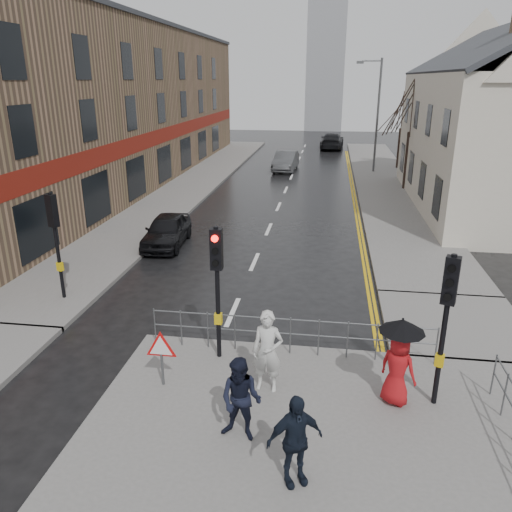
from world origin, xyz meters
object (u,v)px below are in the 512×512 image
(pedestrian_with_umbrella, at_px, (399,357))
(pedestrian_b, at_px, (241,400))
(pedestrian_a, at_px, (267,351))
(car_mid, at_px, (286,161))
(car_parked, at_px, (167,230))
(pedestrian_d, at_px, (295,440))

(pedestrian_with_umbrella, bearing_deg, pedestrian_b, -152.59)
(pedestrian_a, xyz_separation_m, car_mid, (-2.24, 29.16, -0.36))
(pedestrian_with_umbrella, height_order, car_parked, pedestrian_with_umbrella)
(car_parked, bearing_deg, car_mid, 76.71)
(pedestrian_b, bearing_deg, pedestrian_with_umbrella, 37.92)
(car_mid, bearing_deg, pedestrian_a, -81.83)
(pedestrian_b, height_order, pedestrian_d, pedestrian_d)
(pedestrian_a, height_order, pedestrian_with_umbrella, pedestrian_with_umbrella)
(car_parked, height_order, car_mid, car_mid)
(pedestrian_with_umbrella, height_order, pedestrian_d, pedestrian_with_umbrella)
(pedestrian_a, distance_m, pedestrian_b, 1.71)
(pedestrian_a, xyz_separation_m, pedestrian_with_umbrella, (2.79, -0.08, 0.15))
(pedestrian_with_umbrella, height_order, car_mid, pedestrian_with_umbrella)
(pedestrian_with_umbrella, bearing_deg, car_parked, 129.66)
(pedestrian_d, bearing_deg, pedestrian_b, 111.49)
(pedestrian_b, relative_size, car_parked, 0.44)
(pedestrian_a, distance_m, pedestrian_with_umbrella, 2.79)
(pedestrian_b, bearing_deg, car_parked, 124.81)
(pedestrian_a, relative_size, pedestrian_d, 1.11)
(pedestrian_b, distance_m, pedestrian_with_umbrella, 3.48)
(pedestrian_a, distance_m, car_parked, 11.46)
(pedestrian_d, relative_size, car_parked, 0.44)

